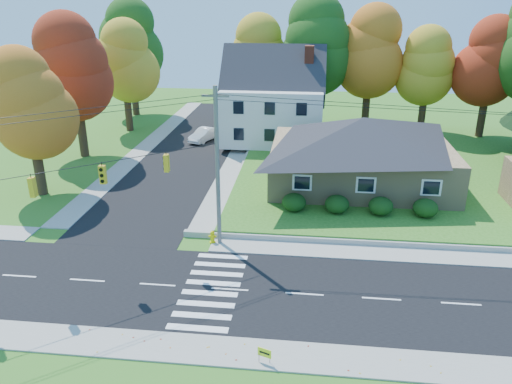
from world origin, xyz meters
TOP-DOWN VIEW (x-y plane):
  - ground at (0.00, 0.00)m, footprint 120.00×120.00m
  - road_main at (0.00, 0.00)m, footprint 90.00×8.00m
  - road_cross at (-8.00, 26.00)m, footprint 8.00×44.00m
  - sidewalk_north at (0.00, 5.00)m, footprint 90.00×2.00m
  - sidewalk_south at (0.00, -5.00)m, footprint 90.00×2.00m
  - lawn at (13.00, 21.00)m, footprint 30.00×30.00m
  - ranch_house at (8.00, 16.00)m, footprint 14.60×10.60m
  - colonial_house at (0.04, 28.00)m, footprint 10.40×8.40m
  - hedge_row at (7.50, 9.80)m, footprint 10.70×1.70m
  - traffic_infrastructure at (-0.15, 1.35)m, footprint 38.10×10.66m
  - tree_lot_0 at (-2.00, 34.00)m, footprint 6.72×6.72m
  - tree_lot_1 at (4.00, 33.00)m, footprint 7.84×7.84m
  - tree_lot_2 at (10.00, 34.00)m, footprint 7.28×7.28m
  - tree_lot_3 at (16.00, 33.00)m, footprint 6.16×6.16m
  - tree_lot_4 at (22.00, 32.00)m, footprint 6.72×6.72m
  - tree_west_0 at (-17.00, 12.00)m, footprint 6.16×6.16m
  - tree_west_1 at (-18.00, 22.00)m, footprint 7.28×7.28m
  - tree_west_2 at (-17.00, 32.00)m, footprint 6.72×6.72m
  - tree_west_3 at (-19.00, 40.00)m, footprint 7.84×7.84m
  - white_car at (-7.44, 28.43)m, footprint 2.87×4.43m
  - fire_hydrant at (-1.95, 5.18)m, footprint 0.49×0.39m
  - yard_sign at (2.41, -5.54)m, footprint 0.60×0.25m

SIDE VIEW (x-z plane):
  - ground at x=0.00m, z-range 0.00..0.00m
  - road_main at x=0.00m, z-range 0.00..0.02m
  - road_cross at x=-8.00m, z-range 0.00..0.02m
  - sidewalk_north at x=0.00m, z-range 0.00..0.08m
  - sidewalk_south at x=0.00m, z-range 0.00..0.08m
  - lawn at x=13.00m, z-range 0.00..0.50m
  - fire_hydrant at x=-1.95m, z-range -0.02..0.85m
  - yard_sign at x=2.41m, z-range 0.17..0.96m
  - white_car at x=-7.44m, z-range 0.02..1.40m
  - hedge_row at x=7.50m, z-range 0.50..1.77m
  - ranch_house at x=8.00m, z-range 0.57..5.97m
  - colonial_house at x=0.04m, z-range -0.22..9.38m
  - traffic_infrastructure at x=-0.15m, z-range 0.15..10.15m
  - tree_west_0 at x=-17.00m, z-range 1.42..12.89m
  - tree_lot_3 at x=16.00m, z-range 1.92..13.39m
  - tree_west_2 at x=-17.00m, z-range 1.55..14.06m
  - tree_lot_0 at x=-2.00m, z-range 2.05..14.56m
  - tree_lot_4 at x=22.00m, z-range 2.05..14.56m
  - tree_west_1 at x=-18.00m, z-range 1.68..15.24m
  - tree_lot_2 at x=10.00m, z-range 2.18..15.74m
  - tree_west_3 at x=-19.00m, z-range 1.81..16.41m
  - tree_lot_1 at x=4.00m, z-range 2.31..16.91m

